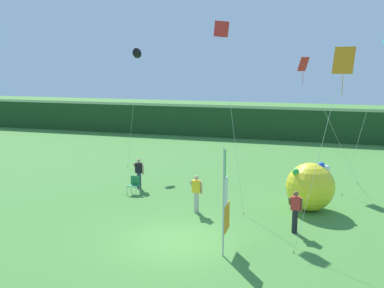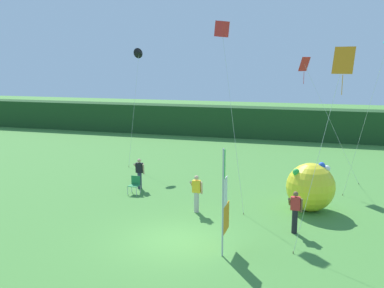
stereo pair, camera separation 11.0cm
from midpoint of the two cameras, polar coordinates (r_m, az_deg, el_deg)
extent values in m
plane|color=#478438|center=(17.04, -2.32, -12.23)|extent=(120.00, 120.00, 0.00)
cube|color=#1E421E|center=(39.75, 9.02, 2.73)|extent=(80.00, 2.40, 2.67)
cylinder|color=#B7B7BC|center=(15.10, 3.87, -7.61)|extent=(0.06, 0.06, 3.78)
cube|color=orange|center=(15.81, 4.25, -9.48)|extent=(0.02, 0.97, 1.01)
cube|color=white|center=(15.32, 4.15, -6.17)|extent=(0.02, 0.60, 1.01)
cube|color=green|center=(14.89, 4.05, -2.64)|extent=(0.02, 0.23, 1.01)
cylinder|color=#2D334C|center=(23.65, -6.95, -4.69)|extent=(0.22, 0.22, 0.86)
cube|color=black|center=(23.48, -6.99, -3.06)|extent=(0.36, 0.20, 0.53)
sphere|color=tan|center=(23.39, -7.01, -2.14)|extent=(0.20, 0.20, 0.20)
cylinder|color=tan|center=(23.62, -7.45, -2.89)|extent=(0.09, 0.48, 0.42)
cylinder|color=tan|center=(23.41, -6.46, -3.24)|extent=(0.09, 0.14, 0.56)
cylinder|color=#B7B2A3|center=(19.85, 0.41, -7.49)|extent=(0.22, 0.22, 0.91)
cube|color=yellow|center=(19.64, 0.41, -5.47)|extent=(0.36, 0.20, 0.55)
sphere|color=tan|center=(19.54, 0.41, -4.36)|extent=(0.20, 0.20, 0.20)
cylinder|color=tan|center=(19.75, -0.18, -5.24)|extent=(0.09, 0.48, 0.42)
cylinder|color=tan|center=(19.60, 1.06, -5.66)|extent=(0.09, 0.14, 0.56)
cylinder|color=black|center=(17.97, 12.90, -9.65)|extent=(0.22, 0.22, 0.94)
cube|color=red|center=(17.74, 12.99, -7.43)|extent=(0.36, 0.20, 0.52)
sphere|color=brown|center=(17.62, 13.04, -6.26)|extent=(0.20, 0.20, 0.20)
cylinder|color=brown|center=(17.80, 12.27, -7.23)|extent=(0.09, 0.48, 0.42)
cylinder|color=brown|center=(17.75, 13.73, -7.67)|extent=(0.09, 0.14, 0.56)
sphere|color=yellow|center=(20.59, 14.81, -5.35)|extent=(2.17, 2.17, 2.17)
sphere|color=white|center=(20.53, 16.76, -3.04)|extent=(0.30, 0.30, 0.30)
sphere|color=green|center=(19.98, 13.07, -3.52)|extent=(0.30, 0.30, 0.30)
sphere|color=blue|center=(20.47, 16.14, -2.65)|extent=(0.30, 0.30, 0.30)
cylinder|color=#BCBCC1|center=(22.63, -8.48, -5.99)|extent=(0.03, 0.03, 0.42)
cylinder|color=#BCBCC1|center=(22.44, -7.36, -6.11)|extent=(0.03, 0.03, 0.42)
cylinder|color=#BCBCC1|center=(23.05, -7.97, -5.67)|extent=(0.03, 0.03, 0.42)
cylinder|color=#BCBCC1|center=(22.86, -6.87, -5.78)|extent=(0.03, 0.03, 0.42)
cube|color=#237F42|center=(22.68, -7.69, -5.34)|extent=(0.48, 0.48, 0.03)
cube|color=#237F42|center=(22.83, -7.45, -4.62)|extent=(0.48, 0.03, 0.44)
cylinder|color=brown|center=(16.30, 12.74, -13.41)|extent=(0.03, 0.03, 0.08)
cylinder|color=silver|center=(16.01, 15.78, -1.65)|extent=(1.35, 1.51, 6.64)
cube|color=orange|center=(16.43, 18.75, 10.17)|extent=(0.77, 0.52, 0.93)
cylinder|color=orange|center=(16.45, 18.58, 7.23)|extent=(0.02, 0.02, 0.70)
cylinder|color=brown|center=(19.79, 6.49, -8.88)|extent=(0.03, 0.03, 0.08)
cylinder|color=silver|center=(20.30, 5.02, 3.32)|extent=(1.71, 2.67, 8.13)
cube|color=red|center=(21.68, 3.66, 14.55)|extent=(0.73, 0.69, 0.78)
cylinder|color=brown|center=(26.03, 20.43, -4.76)|extent=(0.03, 0.03, 0.08)
cylinder|color=silver|center=(25.83, 17.23, 2.57)|extent=(3.25, 1.01, 6.49)
cube|color=red|center=(26.15, 14.02, 9.94)|extent=(0.66, 0.66, 0.79)
cylinder|color=red|center=(26.16, 13.94, 8.25)|extent=(0.02, 0.02, 0.70)
cylinder|color=brown|center=(28.60, -8.37, -2.87)|extent=(0.03, 0.03, 0.08)
cylinder|color=silver|center=(28.89, -7.72, 4.43)|extent=(0.03, 1.97, 7.19)
cone|color=black|center=(29.63, -7.08, 11.56)|extent=(0.67, 0.75, 0.71)
cylinder|color=brown|center=(23.61, 18.60, -6.17)|extent=(0.03, 0.03, 0.08)
cylinder|color=silver|center=(23.02, 21.19, 3.05)|extent=(1.66, 0.24, 7.78)
camera|label=1|loc=(0.05, -90.17, -0.03)|focal=41.47mm
camera|label=2|loc=(0.05, 89.83, 0.03)|focal=41.47mm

